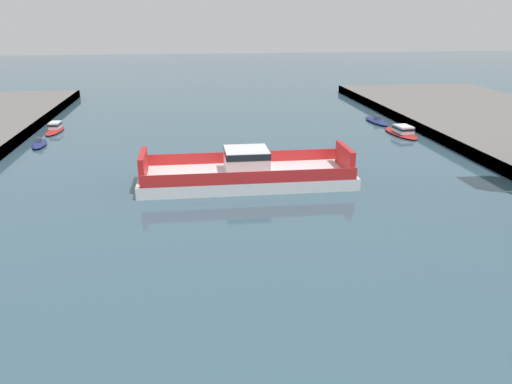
{
  "coord_description": "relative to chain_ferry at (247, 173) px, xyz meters",
  "views": [
    {
      "loc": [
        -4.94,
        -12.88,
        15.24
      ],
      "look_at": [
        0.0,
        24.76,
        2.0
      ],
      "focal_mm": 36.02,
      "sensor_mm": 36.0,
      "label": 1
    }
  ],
  "objects": [
    {
      "name": "chain_ferry",
      "position": [
        0.0,
        0.0,
        0.0
      ],
      "size": [
        19.99,
        7.05,
        3.36
      ],
      "color": "silver",
      "rests_on": "ground"
    },
    {
      "name": "moored_boat_mid_left",
      "position": [
        22.71,
        17.69,
        -0.54
      ],
      "size": [
        3.29,
        7.8,
        1.33
      ],
      "color": "red",
      "rests_on": "ground"
    },
    {
      "name": "moored_boat_upstream_a",
      "position": [
        22.31,
        26.0,
        -0.79
      ],
      "size": [
        2.5,
        7.07,
        0.98
      ],
      "color": "navy",
      "rests_on": "ground"
    },
    {
      "name": "moored_boat_far_right",
      "position": [
        -23.34,
        25.79,
        -0.57
      ],
      "size": [
        2.18,
        6.32,
        1.27
      ],
      "color": "red",
      "rests_on": "ground"
    },
    {
      "name": "moored_boat_near_right",
      "position": [
        -23.36,
        17.8,
        -0.78
      ],
      "size": [
        2.09,
        5.1,
        1.0
      ],
      "color": "navy",
      "rests_on": "ground"
    }
  ]
}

